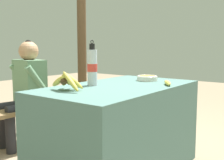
# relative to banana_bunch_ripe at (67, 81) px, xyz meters

# --- Properties ---
(market_counter) EXTENTS (1.29, 0.72, 0.69)m
(market_counter) POSITION_rel_banana_bunch_ripe_xyz_m (0.40, -0.14, -0.41)
(market_counter) COLOR #4C706B
(market_counter) RESTS_ON ground_plane
(banana_bunch_ripe) EXTENTS (0.16, 0.28, 0.14)m
(banana_bunch_ripe) POSITION_rel_banana_bunch_ripe_xyz_m (0.00, 0.00, 0.00)
(banana_bunch_ripe) COLOR #4C381E
(banana_bunch_ripe) RESTS_ON market_counter
(serving_bowl) EXTENTS (0.17, 0.17, 0.04)m
(serving_bowl) POSITION_rel_banana_bunch_ripe_xyz_m (0.78, -0.16, -0.04)
(serving_bowl) COLOR silver
(serving_bowl) RESTS_ON market_counter
(water_bottle) EXTENTS (0.07, 0.07, 0.34)m
(water_bottle) POSITION_rel_banana_bunch_ripe_xyz_m (0.28, 0.02, 0.07)
(water_bottle) COLOR silver
(water_bottle) RESTS_ON market_counter
(loose_banana_front) EXTENTS (0.17, 0.13, 0.04)m
(loose_banana_front) POSITION_rel_banana_bunch_ripe_xyz_m (0.63, -0.42, -0.05)
(loose_banana_front) COLOR #E0C64C
(loose_banana_front) RESTS_ON market_counter
(wooden_bench) EXTENTS (1.44, 0.32, 0.39)m
(wooden_bench) POSITION_rel_banana_bunch_ripe_xyz_m (0.16, 0.97, -0.43)
(wooden_bench) COLOR brown
(wooden_bench) RESTS_ON ground_plane
(seated_vendor) EXTENTS (0.44, 0.42, 1.04)m
(seated_vendor) POSITION_rel_banana_bunch_ripe_xyz_m (0.36, 0.94, -0.16)
(seated_vendor) COLOR #232328
(seated_vendor) RESTS_ON ground_plane
(support_post_far) EXTENTS (0.12, 0.12, 2.63)m
(support_post_far) POSITION_rel_banana_bunch_ripe_xyz_m (1.40, 1.17, 0.57)
(support_post_far) COLOR #4C3823
(support_post_far) RESTS_ON ground_plane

